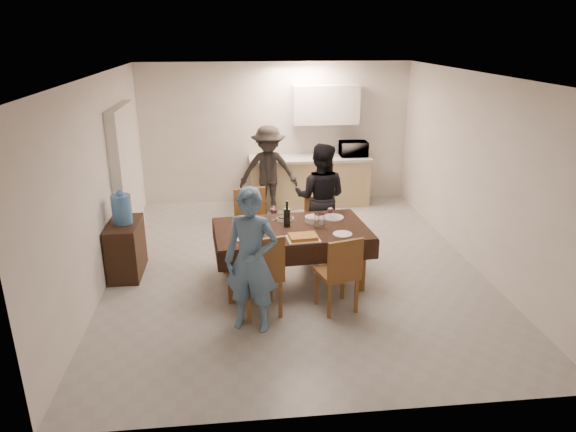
# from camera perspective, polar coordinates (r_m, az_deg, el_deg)

# --- Properties ---
(floor) EXTENTS (5.00, 6.00, 0.02)m
(floor) POSITION_cam_1_polar(r_m,az_deg,el_deg) (7.27, 0.75, -5.50)
(floor) COLOR #A0A09B
(floor) RESTS_ON ground
(ceiling) EXTENTS (5.00, 6.00, 0.02)m
(ceiling) POSITION_cam_1_polar(r_m,az_deg,el_deg) (6.58, 0.85, 15.40)
(ceiling) COLOR white
(ceiling) RESTS_ON wall_back
(wall_back) EXTENTS (5.00, 0.02, 2.60)m
(wall_back) POSITION_cam_1_polar(r_m,az_deg,el_deg) (9.72, -1.36, 9.13)
(wall_back) COLOR silver
(wall_back) RESTS_ON floor
(wall_front) EXTENTS (5.00, 0.02, 2.60)m
(wall_front) POSITION_cam_1_polar(r_m,az_deg,el_deg) (4.04, 5.96, -6.98)
(wall_front) COLOR silver
(wall_front) RESTS_ON floor
(wall_left) EXTENTS (0.02, 6.00, 2.60)m
(wall_left) POSITION_cam_1_polar(r_m,az_deg,el_deg) (6.97, -20.09, 3.57)
(wall_left) COLOR silver
(wall_left) RESTS_ON floor
(wall_right) EXTENTS (0.02, 6.00, 2.60)m
(wall_right) POSITION_cam_1_polar(r_m,az_deg,el_deg) (7.52, 20.12, 4.70)
(wall_right) COLOR silver
(wall_right) RESTS_ON floor
(stub_partition) EXTENTS (0.15, 1.40, 2.10)m
(stub_partition) POSITION_cam_1_polar(r_m,az_deg,el_deg) (8.15, -17.48, 4.28)
(stub_partition) COLOR silver
(stub_partition) RESTS_ON floor
(kitchen_base_cabinet) EXTENTS (2.20, 0.60, 0.86)m
(kitchen_base_cabinet) POSITION_cam_1_polar(r_m,az_deg,el_deg) (9.68, 2.39, 3.78)
(kitchen_base_cabinet) COLOR tan
(kitchen_base_cabinet) RESTS_ON floor
(kitchen_worktop) EXTENTS (2.24, 0.64, 0.05)m
(kitchen_worktop) POSITION_cam_1_polar(r_m,az_deg,el_deg) (9.56, 2.43, 6.40)
(kitchen_worktop) COLOR #B5B5AF
(kitchen_worktop) RESTS_ON kitchen_base_cabinet
(upper_cabinet) EXTENTS (1.20, 0.34, 0.70)m
(upper_cabinet) POSITION_cam_1_polar(r_m,az_deg,el_deg) (9.57, 4.21, 12.25)
(upper_cabinet) COLOR white
(upper_cabinet) RESTS_ON wall_back
(dining_table) EXTENTS (2.02, 1.29, 0.75)m
(dining_table) POSITION_cam_1_polar(r_m,az_deg,el_deg) (6.54, 0.37, -1.60)
(dining_table) COLOR black
(dining_table) RESTS_ON floor
(chair_near_left) EXTENTS (0.55, 0.56, 0.55)m
(chair_near_left) POSITION_cam_1_polar(r_m,az_deg,el_deg) (5.77, -3.14, -5.76)
(chair_near_left) COLOR brown
(chair_near_left) RESTS_ON floor
(chair_near_right) EXTENTS (0.53, 0.54, 0.51)m
(chair_near_right) POSITION_cam_1_polar(r_m,az_deg,el_deg) (5.90, 5.66, -5.68)
(chair_near_right) COLOR brown
(chair_near_right) RESTS_ON floor
(chair_far_left) EXTENTS (0.54, 0.55, 0.55)m
(chair_far_left) POSITION_cam_1_polar(r_m,az_deg,el_deg) (7.15, -3.81, -0.58)
(chair_far_left) COLOR brown
(chair_far_left) RESTS_ON floor
(chair_far_right) EXTENTS (0.47, 0.48, 0.47)m
(chair_far_right) POSITION_cam_1_polar(r_m,az_deg,el_deg) (7.29, 3.29, -0.96)
(chair_far_right) COLOR brown
(chair_far_right) RESTS_ON floor
(console) EXTENTS (0.40, 0.79, 0.73)m
(console) POSITION_cam_1_polar(r_m,az_deg,el_deg) (7.23, -17.53, -3.46)
(console) COLOR #301E10
(console) RESTS_ON floor
(water_jug) EXTENTS (0.25, 0.25, 0.38)m
(water_jug) POSITION_cam_1_polar(r_m,az_deg,el_deg) (7.03, -18.00, 0.72)
(water_jug) COLOR #4F8DCF
(water_jug) RESTS_ON console
(wine_bottle) EXTENTS (0.09, 0.09, 0.34)m
(wine_bottle) POSITION_cam_1_polar(r_m,az_deg,el_deg) (6.51, -0.11, 0.24)
(wine_bottle) COLOR black
(wine_bottle) RESTS_ON dining_table
(water_pitcher) EXTENTS (0.12, 0.12, 0.19)m
(water_pitcher) POSITION_cam_1_polar(r_m,az_deg,el_deg) (6.49, 3.49, -0.58)
(water_pitcher) COLOR white
(water_pitcher) RESTS_ON dining_table
(savoury_tart) EXTENTS (0.41, 0.32, 0.05)m
(savoury_tart) POSITION_cam_1_polar(r_m,az_deg,el_deg) (6.18, 1.69, -2.34)
(savoury_tart) COLOR #C27E38
(savoury_tart) RESTS_ON dining_table
(salad_bowl) EXTENTS (0.20, 0.20, 0.08)m
(salad_bowl) POSITION_cam_1_polar(r_m,az_deg,el_deg) (6.72, 2.74, -0.36)
(salad_bowl) COLOR silver
(salad_bowl) RESTS_ON dining_table
(mushroom_dish) EXTENTS (0.21, 0.21, 0.04)m
(mushroom_dish) POSITION_cam_1_polar(r_m,az_deg,el_deg) (6.77, -0.32, -0.34)
(mushroom_dish) COLOR silver
(mushroom_dish) RESTS_ON dining_table
(wine_glass_a) EXTENTS (0.09, 0.09, 0.19)m
(wine_glass_a) POSITION_cam_1_polar(r_m,az_deg,el_deg) (6.22, -4.41, -1.51)
(wine_glass_a) COLOR white
(wine_glass_a) RESTS_ON dining_table
(wine_glass_b) EXTENTS (0.08, 0.08, 0.17)m
(wine_glass_b) POSITION_cam_1_polar(r_m,az_deg,el_deg) (6.81, 4.74, 0.31)
(wine_glass_b) COLOR white
(wine_glass_b) RESTS_ON dining_table
(wine_glass_c) EXTENTS (0.09, 0.09, 0.21)m
(wine_glass_c) POSITION_cam_1_polar(r_m,az_deg,el_deg) (6.75, -1.60, 0.34)
(wine_glass_c) COLOR white
(wine_glass_c) RESTS_ON dining_table
(plate_near_left) EXTENTS (0.26, 0.26, 0.01)m
(plate_near_left) POSITION_cam_1_polar(r_m,az_deg,el_deg) (6.21, -4.83, -2.46)
(plate_near_left) COLOR silver
(plate_near_left) RESTS_ON dining_table
(plate_near_right) EXTENTS (0.24, 0.24, 0.01)m
(plate_near_right) POSITION_cam_1_polar(r_m,az_deg,el_deg) (6.34, 6.08, -2.02)
(plate_near_right) COLOR silver
(plate_near_right) RESTS_ON dining_table
(plate_far_left) EXTENTS (0.26, 0.26, 0.01)m
(plate_far_left) POSITION_cam_1_polar(r_m,az_deg,el_deg) (6.77, -4.97, -0.54)
(plate_far_left) COLOR silver
(plate_far_left) RESTS_ON dining_table
(plate_far_right) EXTENTS (0.28, 0.28, 0.02)m
(plate_far_right) POSITION_cam_1_polar(r_m,az_deg,el_deg) (6.89, 5.05, -0.16)
(plate_far_right) COLOR silver
(plate_far_right) RESTS_ON dining_table
(microwave) EXTENTS (0.50, 0.34, 0.28)m
(microwave) POSITION_cam_1_polar(r_m,az_deg,el_deg) (9.68, 7.29, 7.42)
(microwave) COLOR white
(microwave) RESTS_ON kitchen_worktop
(person_near) EXTENTS (0.68, 0.55, 1.61)m
(person_near) POSITION_cam_1_polar(r_m,az_deg,el_deg) (5.51, -4.10, -4.99)
(person_near) COLOR slate
(person_near) RESTS_ON floor
(person_far) EXTENTS (0.94, 0.84, 1.61)m
(person_far) POSITION_cam_1_polar(r_m,az_deg,el_deg) (7.56, 3.61, 2.08)
(person_far) COLOR black
(person_far) RESTS_ON floor
(person_kitchen) EXTENTS (1.03, 0.59, 1.59)m
(person_kitchen) POSITION_cam_1_polar(r_m,az_deg,el_deg) (9.07, -2.18, 5.05)
(person_kitchen) COLOR black
(person_kitchen) RESTS_ON floor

